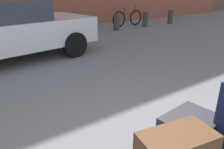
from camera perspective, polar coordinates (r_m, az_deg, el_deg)
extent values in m
cylinder|color=black|center=(2.65, 20.70, -15.63)|extent=(0.24, 0.06, 0.24)
cube|color=#2D2D33|center=(2.22, 19.86, -12.98)|extent=(0.55, 0.45, 0.22)
cube|color=silver|center=(5.84, -26.65, 9.33)|extent=(4.51, 2.39, 0.64)
cylinder|color=black|center=(7.17, -17.42, 9.92)|extent=(0.66, 0.31, 0.64)
cylinder|color=black|center=(5.71, -9.80, 7.77)|extent=(0.66, 0.31, 0.64)
torus|color=black|center=(10.16, 1.83, 14.31)|extent=(0.72, 0.10, 0.72)
torus|color=black|center=(10.84, 6.24, 14.66)|extent=(0.72, 0.10, 0.72)
cylinder|color=maroon|center=(10.47, 4.14, 15.60)|extent=(1.00, 0.09, 0.04)
cylinder|color=maroon|center=(10.32, 3.29, 16.37)|extent=(0.04, 0.04, 0.30)
cylinder|color=maroon|center=(10.75, 6.05, 16.77)|extent=(0.04, 0.04, 0.40)
cylinder|color=#383838|center=(8.61, -6.92, 12.64)|extent=(0.25, 0.25, 0.66)
cylinder|color=#383838|center=(9.37, 1.20, 13.51)|extent=(0.25, 0.25, 0.66)
cylinder|color=#383838|center=(10.39, 8.74, 14.09)|extent=(0.25, 0.25, 0.66)
cylinder|color=#383838|center=(11.60, 15.08, 14.39)|extent=(0.25, 0.25, 0.66)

